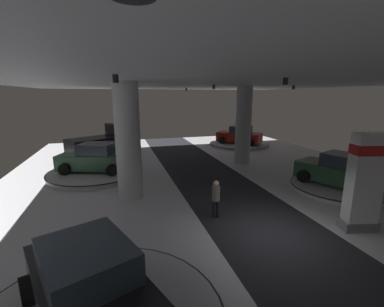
# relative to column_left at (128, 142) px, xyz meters

# --- Properties ---
(ground) EXTENTS (24.00, 44.00, 0.06)m
(ground) POSITION_rel_column_left_xyz_m (4.68, -5.04, -2.77)
(ground) COLOR silver
(ceiling_with_spotlights) EXTENTS (24.00, 44.00, 0.39)m
(ceiling_with_spotlights) POSITION_rel_column_left_xyz_m (4.68, -5.04, 2.80)
(ceiling_with_spotlights) COLOR silver
(column_left) EXTENTS (1.17, 1.17, 5.50)m
(column_left) POSITION_rel_column_left_xyz_m (0.00, 0.00, 0.00)
(column_left) COLOR silver
(column_left) RESTS_ON ground
(column_right) EXTENTS (1.12, 1.12, 5.50)m
(column_right) POSITION_rel_column_left_xyz_m (8.29, 4.51, 0.00)
(column_right) COLOR #ADADB2
(column_right) RESTS_ON ground
(brand_sign_pylon) EXTENTS (1.38, 0.92, 3.63)m
(brand_sign_pylon) POSITION_rel_column_left_xyz_m (7.95, -5.58, -0.86)
(brand_sign_pylon) COLOR slate
(brand_sign_pylon) RESTS_ON ground
(display_platform_deep_right) EXTENTS (5.74, 5.74, 0.23)m
(display_platform_deep_right) POSITION_rel_column_left_xyz_m (11.05, 10.60, -2.62)
(display_platform_deep_right) COLOR #B7B7BC
(display_platform_deep_right) RESTS_ON ground
(display_car_deep_right) EXTENTS (4.26, 4.23, 1.71)m
(display_car_deep_right) POSITION_rel_column_left_xyz_m (11.07, 10.58, -1.75)
(display_car_deep_right) COLOR maroon
(display_car_deep_right) RESTS_ON display_platform_deep_right
(display_platform_deep_left) EXTENTS (5.68, 5.68, 0.22)m
(display_platform_deep_left) POSITION_rel_column_left_xyz_m (-1.70, 9.77, -2.62)
(display_platform_deep_left) COLOR #333338
(display_platform_deep_left) RESTS_ON ground
(pickup_truck_deep_left) EXTENTS (5.63, 4.59, 2.30)m
(pickup_truck_deep_left) POSITION_rel_column_left_xyz_m (-1.43, 9.94, -1.59)
(pickup_truck_deep_left) COLOR black
(pickup_truck_deep_left) RESTS_ON display_platform_deep_left
(display_platform_far_left) EXTENTS (5.66, 5.66, 0.32)m
(display_platform_far_left) POSITION_rel_column_left_xyz_m (-1.88, 4.15, -2.57)
(display_platform_far_left) COLOR #B7B7BC
(display_platform_far_left) RESTS_ON ground
(display_car_far_left) EXTENTS (4.56, 3.25, 1.71)m
(display_car_far_left) POSITION_rel_column_left_xyz_m (-1.85, 4.14, -1.66)
(display_car_far_left) COLOR #2D5638
(display_car_far_left) RESTS_ON display_platform_far_left
(display_platform_mid_right) EXTENTS (4.78, 4.78, 0.23)m
(display_platform_mid_right) POSITION_rel_column_left_xyz_m (10.63, -1.99, -2.62)
(display_platform_mid_right) COLOR #B7B7BC
(display_platform_mid_right) RESTS_ON ground
(display_car_mid_right) EXTENTS (3.41, 4.57, 1.71)m
(display_car_mid_right) POSITION_rel_column_left_xyz_m (10.65, -2.02, -1.75)
(display_car_mid_right) COLOR #2D5638
(display_car_mid_right) RESTS_ON display_platform_mid_right
(display_car_near_left) EXTENTS (3.39, 4.57, 1.71)m
(display_car_near_left) POSITION_rel_column_left_xyz_m (-1.15, -7.57, -1.64)
(display_car_near_left) COLOR black
(display_car_near_left) RESTS_ON display_platform_near_left
(visitor_walking_near) EXTENTS (0.32, 0.32, 1.59)m
(visitor_walking_near) POSITION_rel_column_left_xyz_m (3.19, -3.22, -1.84)
(visitor_walking_near) COLOR black
(visitor_walking_near) RESTS_ON ground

